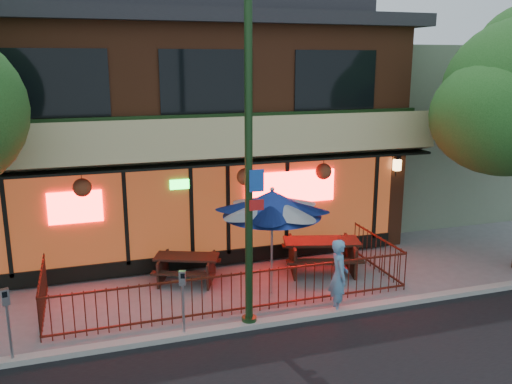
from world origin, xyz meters
The scene contains 12 objects.
ground centered at (0.00, 0.00, 0.00)m, with size 80.00×80.00×0.00m, color gray.
curb centered at (0.00, -0.50, 0.06)m, with size 80.00×0.25×0.12m, color #999993.
restaurant_building centered at (0.00, 7.11, 4.13)m, with size 12.96×9.49×8.05m.
neighbor_building centered at (9.00, 7.70, 3.00)m, with size 6.00×7.00×6.00m, color slate.
patio_fence centered at (0.00, 0.50, 0.63)m, with size 8.44×2.62×1.00m.
street_light centered at (0.00, -0.40, 3.15)m, with size 0.43×0.32×7.00m.
picnic_table_left centered at (-0.80, 2.40, 0.45)m, with size 1.95×1.74×0.68m.
picnic_table_right centered at (2.78, 2.01, 0.56)m, with size 2.34×2.02×0.86m.
patio_umbrella centered at (1.01, 1.02, 2.27)m, with size 2.33×2.33×2.66m.
pedestrian centered at (2.11, -0.35, 0.85)m, with size 0.62×0.41×1.70m, color #5D91BA.
parking_meter_near centered at (-1.42, -0.48, 0.98)m, with size 0.15×0.14×1.45m.
parking_meter_far centered at (-4.65, -0.48, 1.02)m, with size 0.16×0.14×1.51m.
Camera 1 is at (-3.12, -10.52, 5.51)m, focal length 38.00 mm.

